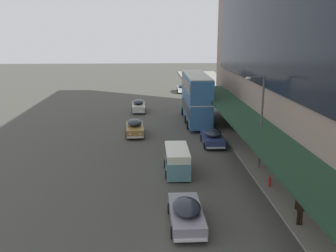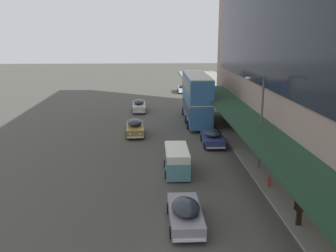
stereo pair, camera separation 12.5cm
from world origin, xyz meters
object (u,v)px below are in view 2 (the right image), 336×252
vw_van (177,159)px  fire_hydrant (269,182)px  sedan_lead_mid (213,137)px  street_lamp (260,116)px  sedan_lead_near (185,213)px  sedan_trailing_mid (183,88)px  sedan_oncoming_front (139,106)px  sedan_oncoming_rear (135,127)px  transit_bus_kerbside_front (196,96)px  pedestrian_at_kerb (300,208)px

vw_van → fire_hydrant: (6.19, -3.40, -0.60)m
fire_hydrant → vw_van: bearing=151.2°
sedan_lead_mid → street_lamp: street_lamp is taller
sedan_lead_near → street_lamp: 11.19m
sedan_lead_mid → sedan_lead_near: 15.76m
sedan_trailing_mid → street_lamp: street_lamp is taller
sedan_oncoming_front → vw_van: vw_van is taller
sedan_oncoming_front → sedan_lead_mid: sedan_oncoming_front is taller
sedan_oncoming_rear → street_lamp: size_ratio=0.66×
sedan_oncoming_rear → transit_bus_kerbside_front: bearing=38.4°
transit_bus_kerbside_front → fire_hydrant: transit_bus_kerbside_front is taller
sedan_lead_mid → pedestrian_at_kerb: (2.27, -15.79, 0.41)m
sedan_oncoming_rear → vw_van: bearing=-71.7°
sedan_oncoming_rear → fire_hydrant: (9.87, -14.54, -0.31)m
sedan_lead_mid → street_lamp: bearing=-70.5°
vw_van → fire_hydrant: size_ratio=6.51×
transit_bus_kerbside_front → sedan_oncoming_rear: size_ratio=2.41×
sedan_oncoming_rear → fire_hydrant: sedan_oncoming_rear is taller
sedan_lead_near → transit_bus_kerbside_front: bearing=82.0°
sedan_oncoming_front → street_lamp: 25.44m
transit_bus_kerbside_front → sedan_lead_near: (-3.54, -25.03, -2.38)m
sedan_oncoming_front → sedan_lead_near: 31.78m
sedan_trailing_mid → sedan_oncoming_rear: (-7.54, -28.79, 0.08)m
transit_bus_kerbside_front → sedan_lead_mid: 10.07m
sedan_trailing_mid → pedestrian_at_kerb: pedestrian_at_kerb is taller
sedan_trailing_mid → sedan_oncoming_rear: 29.76m
vw_van → sedan_oncoming_rear: bearing=108.3°
sedan_trailing_mid → street_lamp: size_ratio=0.66×
sedan_oncoming_front → street_lamp: street_lamp is taller
sedan_trailing_mid → sedan_oncoming_rear: bearing=-104.7°
pedestrian_at_kerb → fire_hydrant: (0.01, 5.36, -0.69)m
sedan_oncoming_front → fire_hydrant: sedan_oncoming_front is taller
street_lamp → sedan_oncoming_rear: bearing=132.5°
sedan_oncoming_rear → pedestrian_at_kerb: bearing=-63.6°
transit_bus_kerbside_front → sedan_trailing_mid: size_ratio=2.42×
pedestrian_at_kerb → fire_hydrant: pedestrian_at_kerb is taller
sedan_lead_mid → transit_bus_kerbside_front: bearing=92.6°
sedan_oncoming_front → sedan_trailing_mid: bearing=65.7°
transit_bus_kerbside_front → sedan_lead_near: size_ratio=2.46×
transit_bus_kerbside_front → fire_hydrant: (2.72, -20.21, -2.62)m
transit_bus_kerbside_front → sedan_oncoming_rear: bearing=-141.6°
sedan_lead_mid → street_lamp: 8.07m
sedan_lead_near → pedestrian_at_kerb: (6.25, -0.54, 0.45)m
sedan_trailing_mid → pedestrian_at_kerb: size_ratio=2.57×
sedan_lead_mid → sedan_oncoming_rear: size_ratio=0.93×
transit_bus_kerbside_front → street_lamp: street_lamp is taller
transit_bus_kerbside_front → sedan_oncoming_front: transit_bus_kerbside_front is taller
sedan_lead_mid → sedan_lead_near: (-3.99, -15.25, -0.03)m
sedan_lead_near → vw_van: bearing=89.5°
sedan_trailing_mid → vw_van: vw_van is taller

